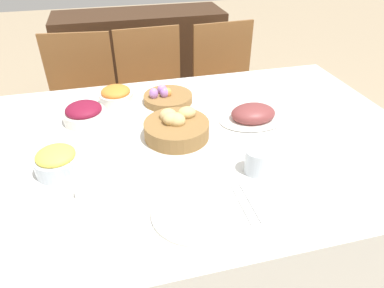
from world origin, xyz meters
TOP-DOWN VIEW (x-y plane):
  - ground_plane at (0.00, 0.00)m, footprint 12.00×12.00m
  - dining_table at (0.00, 0.00)m, footprint 1.80×1.19m
  - chair_far_right at (0.50, 0.95)m, footprint 0.45×0.45m
  - chair_far_center at (-0.02, 0.95)m, footprint 0.44×0.44m
  - chair_far_left at (-0.47, 0.95)m, footprint 0.47×0.47m
  - sideboard at (-0.00, 1.67)m, footprint 1.31×0.44m
  - bread_basket at (-0.05, 0.04)m, footprint 0.26×0.26m
  - egg_basket at (-0.03, 0.34)m, footprint 0.23×0.23m
  - ham_platter at (0.29, 0.08)m, footprint 0.29×0.21m
  - beet_salad_bowl at (-0.40, 0.25)m, footprint 0.18×0.18m
  - carrot_bowl at (-0.26, 0.39)m, footprint 0.16×0.16m
  - pineapple_bowl at (-0.49, -0.08)m, footprint 0.15×0.15m
  - dinner_plate at (-0.09, -0.39)m, footprint 0.25×0.25m
  - fork at (-0.24, -0.39)m, footprint 0.01×0.18m
  - knife at (0.06, -0.39)m, footprint 0.01×0.18m
  - spoon at (0.09, -0.39)m, footprint 0.01×0.18m
  - drinking_cup at (0.16, -0.25)m, footprint 0.08×0.08m
  - butter_dish at (-0.38, -0.21)m, footprint 0.10×0.06m

SIDE VIEW (x-z plane):
  - ground_plane at x=0.00m, z-range 0.00..0.00m
  - dining_table at x=0.00m, z-range 0.00..0.76m
  - sideboard at x=0.00m, z-range 0.00..0.86m
  - chair_far_right at x=0.50m, z-range 0.05..0.95m
  - chair_far_center at x=-0.02m, z-range 0.05..0.95m
  - chair_far_left at x=-0.47m, z-range 0.05..0.95m
  - fork at x=-0.24m, z-range 0.76..0.76m
  - knife at x=0.06m, z-range 0.76..0.76m
  - spoon at x=0.09m, z-range 0.76..0.76m
  - dinner_plate at x=-0.09m, z-range 0.76..0.77m
  - butter_dish at x=-0.38m, z-range 0.76..0.79m
  - egg_basket at x=-0.03m, z-range 0.74..0.82m
  - ham_platter at x=0.29m, z-range 0.74..0.82m
  - carrot_bowl at x=-0.26m, z-range 0.75..0.83m
  - beet_salad_bowl at x=-0.40m, z-range 0.75..0.84m
  - bread_basket at x=-0.05m, z-range 0.74..0.85m
  - drinking_cup at x=0.16m, z-range 0.76..0.84m
  - pineapple_bowl at x=-0.49m, z-range 0.75..0.85m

